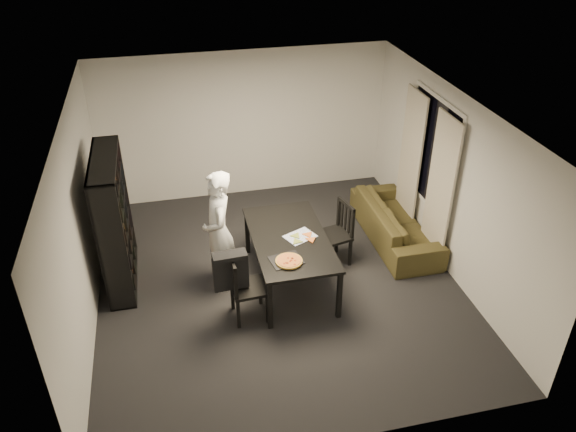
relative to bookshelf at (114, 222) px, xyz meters
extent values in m
cube|color=black|center=(2.16, -0.60, -0.95)|extent=(5.00, 5.50, 0.01)
cube|color=white|center=(2.16, -0.60, 1.65)|extent=(5.00, 5.50, 0.01)
cube|color=silver|center=(2.16, 2.15, 0.35)|extent=(5.00, 0.01, 2.60)
cube|color=silver|center=(2.16, -3.35, 0.35)|extent=(5.00, 0.01, 2.60)
cube|color=silver|center=(-0.34, -0.60, 0.35)|extent=(0.01, 5.50, 2.60)
cube|color=silver|center=(4.66, -0.60, 0.35)|extent=(0.01, 5.50, 2.60)
cube|color=black|center=(4.64, 0.00, 0.55)|extent=(0.02, 1.40, 1.60)
cube|color=white|center=(4.64, 0.00, 0.55)|extent=(0.03, 1.52, 1.72)
cube|color=beige|center=(4.56, -0.52, 0.20)|extent=(0.03, 0.70, 2.25)
cube|color=beige|center=(4.56, 0.52, 0.20)|extent=(0.03, 0.70, 2.25)
cube|color=black|center=(0.00, 0.00, 0.00)|extent=(0.35, 1.50, 1.90)
cube|color=black|center=(2.32, -0.65, -0.21)|extent=(1.02, 1.83, 0.04)
cube|color=black|center=(1.86, -1.52, -0.59)|extent=(0.06, 0.06, 0.72)
cube|color=black|center=(2.78, -1.52, -0.59)|extent=(0.06, 0.06, 0.72)
cube|color=black|center=(1.86, 0.21, -0.59)|extent=(0.06, 0.06, 0.72)
cube|color=black|center=(2.78, 0.21, -0.59)|extent=(0.06, 0.06, 0.72)
cube|color=black|center=(1.64, -1.23, -0.49)|extent=(0.47, 0.47, 0.04)
cube|color=black|center=(1.44, -1.24, -0.23)|extent=(0.07, 0.45, 0.48)
cube|color=black|center=(1.44, -1.24, -0.01)|extent=(0.06, 0.43, 0.05)
cube|color=black|center=(1.85, -1.41, -0.73)|extent=(0.04, 0.04, 0.44)
cube|color=black|center=(1.82, -1.02, -0.73)|extent=(0.04, 0.04, 0.44)
cube|color=black|center=(1.46, -1.43, -0.73)|extent=(0.04, 0.04, 0.44)
cube|color=black|center=(1.44, -1.05, -0.73)|extent=(0.04, 0.04, 0.44)
cube|color=black|center=(3.05, -0.31, -0.49)|extent=(0.55, 0.55, 0.04)
cube|color=black|center=(3.25, -0.26, -0.22)|extent=(0.15, 0.45, 0.49)
cube|color=black|center=(3.25, -0.26, 0.00)|extent=(0.13, 0.43, 0.05)
cube|color=black|center=(2.82, -0.17, -0.73)|extent=(0.04, 0.04, 0.44)
cube|color=black|center=(2.91, -0.55, -0.73)|extent=(0.04, 0.04, 0.44)
cube|color=black|center=(3.19, -0.08, -0.73)|extent=(0.04, 0.04, 0.44)
cube|color=black|center=(3.28, -0.46, -0.73)|extent=(0.04, 0.04, 0.44)
cube|color=black|center=(1.42, -1.24, -0.20)|extent=(0.45, 0.11, 0.48)
cube|color=black|center=(1.42, -1.24, 0.06)|extent=(0.44, 0.21, 0.05)
imported|color=white|center=(1.37, -0.48, -0.06)|extent=(0.43, 0.65, 1.77)
cube|color=black|center=(2.15, -1.16, -0.18)|extent=(0.45, 0.39, 0.01)
cylinder|color=#B18533|center=(2.18, -1.21, -0.16)|extent=(0.35, 0.35, 0.02)
cylinder|color=orange|center=(2.18, -1.21, -0.15)|extent=(0.31, 0.31, 0.01)
cube|color=white|center=(2.46, -0.66, -0.18)|extent=(0.49, 0.44, 0.01)
imported|color=#383916|center=(4.21, 0.06, -0.65)|extent=(0.81, 2.08, 0.61)
camera|label=1|loc=(0.85, -6.87, 4.08)|focal=35.00mm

